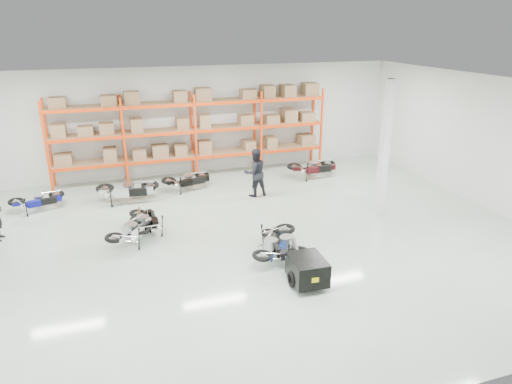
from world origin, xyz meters
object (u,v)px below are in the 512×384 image
object	(u,v)px
moto_back_a	(37,197)
moto_back_d	(314,164)
moto_blue_centre	(274,242)
moto_back_b	(127,186)
moto_silver_left	(133,226)
person_back	(255,173)
moto_black_far_left	(146,218)
moto_back_c	(188,177)
trailer	(307,270)
moto_touring_right	(284,238)

from	to	relation	value
moto_back_a	moto_back_d	xyz separation A→B (m)	(10.61, 0.35, 0.09)
moto_blue_centre	moto_back_b	distance (m)	6.71
moto_silver_left	person_back	bearing A→B (deg)	-116.83
moto_black_far_left	moto_back_c	bearing A→B (deg)	-118.30
moto_back_a	moto_back_b	bearing A→B (deg)	-107.38
trailer	moto_black_far_left	bearing A→B (deg)	131.86
moto_blue_centre	moto_back_a	xyz separation A→B (m)	(-6.57, 5.80, -0.02)
moto_back_c	moto_back_d	xyz separation A→B (m)	(5.30, -0.13, 0.06)
moto_touring_right	person_back	bearing A→B (deg)	89.14
moto_touring_right	moto_back_c	bearing A→B (deg)	111.90
moto_black_far_left	moto_back_d	bearing A→B (deg)	-154.52
moto_back_d	person_back	distance (m)	3.30
moto_touring_right	moto_back_b	xyz separation A→B (m)	(-3.87, 5.63, 0.04)
moto_back_d	moto_back_c	bearing A→B (deg)	89.06
moto_black_far_left	moto_back_a	distance (m)	4.53
moto_black_far_left	moto_blue_centre	bearing A→B (deg)	139.33
moto_blue_centre	moto_silver_left	xyz separation A→B (m)	(-3.60, 2.27, 0.00)
moto_blue_centre	person_back	size ratio (longest dim) A/B	0.89
moto_back_c	moto_back_d	size ratio (longest dim) A/B	0.90
moto_back_a	moto_back_b	size ratio (longest dim) A/B	0.81
moto_silver_left	person_back	distance (m)	5.31
moto_silver_left	moto_back_b	size ratio (longest dim) A/B	0.84
moto_silver_left	moto_back_a	bearing A→B (deg)	-15.79
moto_black_far_left	moto_back_b	world-z (taller)	moto_back_b
moto_touring_right	person_back	distance (m)	4.85
moto_black_far_left	moto_back_d	xyz separation A→B (m)	(7.22, 3.37, 0.08)
moto_black_far_left	trailer	xyz separation A→B (m)	(3.49, -4.32, -0.07)
moto_back_a	moto_back_d	distance (m)	10.62
moto_back_a	person_back	distance (m)	7.67
moto_back_c	moto_back_d	world-z (taller)	moto_back_d
moto_back_d	person_back	bearing A→B (deg)	114.01
moto_back_c	moto_back_d	distance (m)	5.31
moto_blue_centre	moto_black_far_left	xyz separation A→B (m)	(-3.18, 2.78, -0.01)
moto_silver_left	moto_back_d	xyz separation A→B (m)	(7.64, 3.88, 0.08)
moto_back_c	moto_back_b	bearing A→B (deg)	92.77
moto_silver_left	trailer	bearing A→B (deg)	169.90
moto_touring_right	moto_back_c	size ratio (longest dim) A/B	1.06
moto_blue_centre	moto_touring_right	size ratio (longest dim) A/B	0.91
moto_back_c	moto_silver_left	bearing A→B (deg)	138.14
moto_touring_right	moto_back_d	distance (m)	7.15
moto_blue_centre	moto_back_d	bearing A→B (deg)	-94.19
moto_touring_right	moto_silver_left	bearing A→B (deg)	158.28
trailer	moto_back_c	size ratio (longest dim) A/B	1.03
moto_touring_right	moto_back_d	size ratio (longest dim) A/B	0.96
person_back	moto_back_d	bearing A→B (deg)	-163.18
moto_back_a	moto_back_c	distance (m)	5.33
moto_black_far_left	moto_back_b	distance (m)	2.93
moto_touring_right	trailer	xyz separation A→B (m)	(0.00, -1.60, -0.12)
moto_touring_right	moto_black_far_left	bearing A→B (deg)	149.76
moto_silver_left	moto_back_b	distance (m)	3.42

